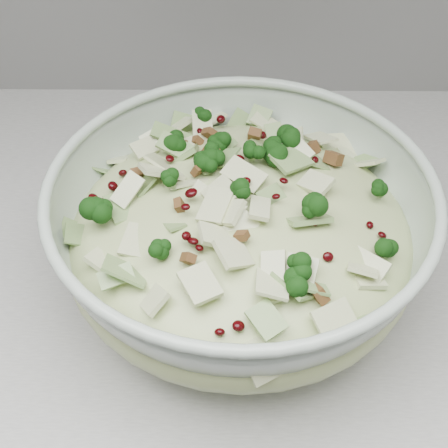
# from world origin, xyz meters

# --- Properties ---
(counter) EXTENTS (3.60, 0.60, 0.90)m
(counter) POSITION_xyz_m (0.00, 1.70, 0.45)
(counter) COLOR #B7B7B2
(counter) RESTS_ON floor
(mixing_bowl) EXTENTS (0.39, 0.39, 0.14)m
(mixing_bowl) POSITION_xyz_m (0.29, 1.60, 0.97)
(mixing_bowl) COLOR #ABBCAD
(mixing_bowl) RESTS_ON counter
(salad) EXTENTS (0.41, 0.41, 0.14)m
(salad) POSITION_xyz_m (0.29, 1.60, 1.00)
(salad) COLOR #B2C486
(salad) RESTS_ON mixing_bowl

